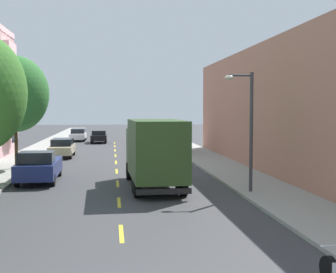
% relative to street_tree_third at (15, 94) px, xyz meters
% --- Properties ---
extents(ground_plane, '(160.00, 160.00, 0.00)m').
position_rel_street_tree_third_xyz_m(ground_plane, '(6.40, 6.79, -4.91)').
color(ground_plane, '#38383A').
extents(sidewalk_left, '(3.20, 120.00, 0.14)m').
position_rel_street_tree_third_xyz_m(sidewalk_left, '(-0.70, 4.79, -4.84)').
color(sidewalk_left, '#99968E').
rests_on(sidewalk_left, ground_plane).
extents(sidewalk_right, '(3.20, 120.00, 0.14)m').
position_rel_street_tree_third_xyz_m(sidewalk_right, '(13.50, 4.79, -4.84)').
color(sidewalk_right, '#99968E').
rests_on(sidewalk_right, ground_plane).
extents(lane_centerline_dashes, '(0.14, 47.20, 0.01)m').
position_rel_street_tree_third_xyz_m(lane_centerline_dashes, '(6.40, 1.29, -4.91)').
color(lane_centerline_dashes, yellow).
rests_on(lane_centerline_dashes, ground_plane).
extents(street_tree_third, '(4.24, 4.24, 7.22)m').
position_rel_street_tree_third_xyz_m(street_tree_third, '(0.00, 0.00, 0.00)').
color(street_tree_third, '#47331E').
rests_on(street_tree_third, sidewalk_left).
extents(street_lamp, '(1.35, 0.28, 5.50)m').
position_rel_street_tree_third_xyz_m(street_lamp, '(12.32, -10.04, -1.51)').
color(street_lamp, '#38383D').
rests_on(street_lamp, sidewalk_right).
extents(delivery_box_truck, '(2.62, 7.56, 3.43)m').
position_rel_street_tree_third_xyz_m(delivery_box_truck, '(8.21, -7.83, -2.98)').
color(delivery_box_truck, '#2D471E').
rests_on(delivery_box_truck, ground_plane).
extents(parked_hatchback_silver, '(1.79, 4.02, 1.50)m').
position_rel_street_tree_third_xyz_m(parked_hatchback_silver, '(10.70, 25.64, -4.16)').
color(parked_hatchback_silver, '#B2B5BA').
rests_on(parked_hatchback_silver, ground_plane).
extents(parked_wagon_white, '(1.82, 4.70, 1.50)m').
position_rel_street_tree_third_xyz_m(parked_wagon_white, '(1.97, 27.62, -4.11)').
color(parked_wagon_white, silver).
rests_on(parked_wagon_white, ground_plane).
extents(parked_wagon_champagne, '(1.83, 4.70, 1.50)m').
position_rel_street_tree_third_xyz_m(parked_wagon_champagne, '(2.05, 8.13, -4.11)').
color(parked_wagon_champagne, tan).
rests_on(parked_wagon_champagne, ground_plane).
extents(parked_suv_orange, '(1.97, 4.81, 1.93)m').
position_rel_street_tree_third_xyz_m(parked_suv_orange, '(10.69, 9.44, -3.93)').
color(parked_suv_orange, orange).
rests_on(parked_suv_orange, ground_plane).
extents(parked_pickup_navy, '(2.09, 5.33, 1.73)m').
position_rel_street_tree_third_xyz_m(parked_pickup_navy, '(2.18, -5.04, -4.09)').
color(parked_pickup_navy, navy).
rests_on(parked_pickup_navy, ground_plane).
extents(moving_black_sedan, '(1.80, 4.50, 1.43)m').
position_rel_street_tree_third_xyz_m(moving_black_sedan, '(4.60, 24.19, -4.16)').
color(moving_black_sedan, black).
rests_on(moving_black_sedan, ground_plane).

